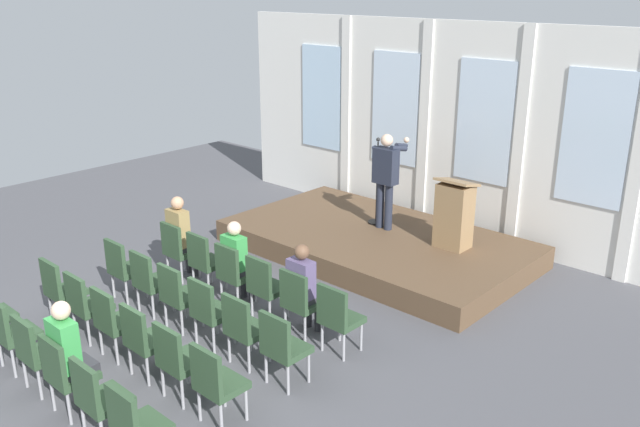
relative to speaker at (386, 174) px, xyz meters
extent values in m
plane|color=#4C4C51|center=(0.07, -5.25, -1.34)|extent=(17.43, 17.43, 0.00)
cube|color=silver|center=(0.07, 1.46, 0.57)|extent=(9.44, 0.10, 3.83)
cube|color=silver|center=(-2.76, 1.40, 0.83)|extent=(1.04, 0.04, 2.11)
cube|color=silver|center=(-2.09, 1.40, 0.57)|extent=(0.20, 0.08, 3.83)
cube|color=silver|center=(-0.87, 1.40, 0.83)|extent=(1.04, 0.04, 2.11)
cube|color=silver|center=(-0.20, 1.40, 0.57)|extent=(0.20, 0.08, 3.83)
cube|color=silver|center=(1.01, 1.40, 0.83)|extent=(1.04, 0.04, 2.11)
cube|color=silver|center=(1.68, 1.40, 0.57)|extent=(0.20, 0.08, 3.83)
cube|color=silver|center=(2.90, 1.40, 0.83)|extent=(1.04, 0.04, 2.11)
cube|color=silver|center=(3.57, 1.40, 0.57)|extent=(0.20, 0.08, 3.83)
cube|color=brown|center=(0.07, -0.30, -1.16)|extent=(5.07, 2.91, 0.37)
cylinder|color=#232838|center=(-0.09, -0.02, -0.56)|extent=(0.14, 0.14, 0.82)
cylinder|color=#232838|center=(0.09, -0.02, -0.56)|extent=(0.14, 0.14, 0.82)
cube|color=#232838|center=(0.00, -0.02, 0.15)|extent=(0.42, 0.22, 0.61)
cube|color=#B28C19|center=(0.00, 0.10, 0.23)|extent=(0.06, 0.01, 0.37)
sphere|color=beige|center=(0.00, -0.01, 0.59)|extent=(0.21, 0.21, 0.21)
cylinder|color=#232838|center=(-0.24, 0.06, 0.24)|extent=(0.09, 0.28, 0.45)
cylinder|color=#232838|center=(0.16, 0.11, 0.46)|extent=(0.15, 0.36, 0.15)
cylinder|color=#232838|center=(0.12, 0.25, 0.48)|extent=(0.11, 0.34, 0.15)
sphere|color=beige|center=(0.04, 0.51, 0.52)|extent=(0.10, 0.10, 0.10)
cylinder|color=black|center=(-0.26, 0.10, -0.95)|extent=(0.28, 0.28, 0.03)
cylinder|color=black|center=(-0.26, 0.10, -0.21)|extent=(0.02, 0.02, 1.45)
sphere|color=#262626|center=(-0.26, 0.10, 0.55)|extent=(0.07, 0.07, 0.07)
cube|color=#93724C|center=(1.35, 0.04, -0.44)|extent=(0.52, 0.40, 1.05)
cube|color=#93724C|center=(1.35, 0.06, 0.12)|extent=(0.60, 0.48, 0.14)
cylinder|color=#99999E|center=(-1.40, -2.97, -1.14)|extent=(0.04, 0.04, 0.40)
cylinder|color=#99999E|center=(-1.76, -2.97, -1.14)|extent=(0.04, 0.04, 0.40)
cylinder|color=#99999E|center=(-1.40, -3.31, -1.14)|extent=(0.04, 0.04, 0.40)
cylinder|color=#99999E|center=(-1.76, -3.31, -1.14)|extent=(0.04, 0.04, 0.40)
cube|color=#2D472D|center=(-1.58, -3.14, -0.90)|extent=(0.46, 0.44, 0.08)
cube|color=#2D472D|center=(-1.58, -3.33, -0.63)|extent=(0.46, 0.06, 0.46)
cylinder|color=#2D2D33|center=(-1.67, -2.96, -1.12)|extent=(0.10, 0.10, 0.44)
cylinder|color=#2D2D33|center=(-1.49, -2.96, -1.12)|extent=(0.10, 0.10, 0.44)
cube|color=#2D2D33|center=(-1.58, -3.08, -0.84)|extent=(0.34, 0.36, 0.12)
cube|color=#997F4C|center=(-1.58, -3.19, -0.49)|extent=(0.36, 0.20, 0.58)
sphere|color=tan|center=(-1.58, -3.17, -0.09)|extent=(0.20, 0.20, 0.20)
cylinder|color=#99999E|center=(-0.74, -2.97, -1.14)|extent=(0.04, 0.04, 0.40)
cylinder|color=#99999E|center=(-1.10, -2.97, -1.14)|extent=(0.04, 0.04, 0.40)
cylinder|color=#99999E|center=(-0.74, -3.31, -1.14)|extent=(0.04, 0.04, 0.40)
cylinder|color=#99999E|center=(-1.10, -3.31, -1.14)|extent=(0.04, 0.04, 0.40)
cube|color=#2D472D|center=(-0.92, -3.14, -0.90)|extent=(0.46, 0.44, 0.08)
cube|color=#2D472D|center=(-0.92, -3.33, -0.63)|extent=(0.46, 0.06, 0.46)
cylinder|color=#99999E|center=(-0.08, -2.97, -1.14)|extent=(0.04, 0.04, 0.40)
cylinder|color=#99999E|center=(-0.44, -2.97, -1.14)|extent=(0.04, 0.04, 0.40)
cylinder|color=#99999E|center=(-0.08, -3.31, -1.14)|extent=(0.04, 0.04, 0.40)
cylinder|color=#99999E|center=(-0.44, -3.31, -1.14)|extent=(0.04, 0.04, 0.40)
cube|color=#2D472D|center=(-0.26, -3.14, -0.90)|extent=(0.46, 0.44, 0.08)
cube|color=#2D472D|center=(-0.26, -3.33, -0.63)|extent=(0.46, 0.06, 0.46)
cylinder|color=#2D2D33|center=(-0.35, -2.96, -1.12)|extent=(0.10, 0.10, 0.44)
cylinder|color=#2D2D33|center=(-0.17, -2.96, -1.12)|extent=(0.10, 0.10, 0.44)
cube|color=#2D2D33|center=(-0.26, -3.08, -0.84)|extent=(0.34, 0.36, 0.12)
cube|color=green|center=(-0.26, -3.19, -0.53)|extent=(0.36, 0.20, 0.50)
sphere|color=beige|center=(-0.26, -3.17, -0.17)|extent=(0.20, 0.20, 0.20)
cylinder|color=#99999E|center=(0.58, -2.97, -1.14)|extent=(0.04, 0.04, 0.40)
cylinder|color=#99999E|center=(0.22, -2.97, -1.14)|extent=(0.04, 0.04, 0.40)
cylinder|color=#99999E|center=(0.58, -3.31, -1.14)|extent=(0.04, 0.04, 0.40)
cylinder|color=#99999E|center=(0.22, -3.31, -1.14)|extent=(0.04, 0.04, 0.40)
cube|color=#2D472D|center=(0.40, -3.14, -0.90)|extent=(0.46, 0.44, 0.08)
cube|color=#2D472D|center=(0.40, -3.33, -0.63)|extent=(0.46, 0.06, 0.46)
cylinder|color=#99999E|center=(1.24, -2.97, -1.14)|extent=(0.04, 0.04, 0.40)
cylinder|color=#99999E|center=(0.88, -2.97, -1.14)|extent=(0.04, 0.04, 0.40)
cylinder|color=#99999E|center=(1.24, -3.31, -1.14)|extent=(0.04, 0.04, 0.40)
cylinder|color=#99999E|center=(0.88, -3.31, -1.14)|extent=(0.04, 0.04, 0.40)
cube|color=#2D472D|center=(1.06, -3.14, -0.90)|extent=(0.46, 0.44, 0.08)
cube|color=#2D472D|center=(1.06, -3.33, -0.63)|extent=(0.46, 0.06, 0.46)
cylinder|color=#2D2D33|center=(0.97, -2.96, -1.12)|extent=(0.10, 0.10, 0.44)
cylinder|color=#2D2D33|center=(1.15, -2.96, -1.12)|extent=(0.10, 0.10, 0.44)
cube|color=#2D2D33|center=(1.06, -3.08, -0.84)|extent=(0.34, 0.36, 0.12)
cube|color=#594C72|center=(1.06, -3.19, -0.53)|extent=(0.36, 0.20, 0.51)
sphere|color=brown|center=(1.06, -3.17, -0.16)|extent=(0.20, 0.20, 0.20)
cylinder|color=#99999E|center=(1.90, -2.97, -1.14)|extent=(0.04, 0.04, 0.40)
cylinder|color=#99999E|center=(1.54, -2.97, -1.14)|extent=(0.04, 0.04, 0.40)
cylinder|color=#99999E|center=(1.90, -3.31, -1.14)|extent=(0.04, 0.04, 0.40)
cylinder|color=#99999E|center=(1.54, -3.31, -1.14)|extent=(0.04, 0.04, 0.40)
cube|color=#2D472D|center=(1.72, -3.14, -0.90)|extent=(0.46, 0.44, 0.08)
cube|color=#2D472D|center=(1.72, -3.33, -0.63)|extent=(0.46, 0.06, 0.46)
cylinder|color=#99999E|center=(-1.40, -3.94, -1.14)|extent=(0.04, 0.04, 0.40)
cylinder|color=#99999E|center=(-1.76, -3.94, -1.14)|extent=(0.04, 0.04, 0.40)
cylinder|color=#99999E|center=(-1.40, -4.28, -1.14)|extent=(0.04, 0.04, 0.40)
cylinder|color=#99999E|center=(-1.76, -4.28, -1.14)|extent=(0.04, 0.04, 0.40)
cube|color=#2D472D|center=(-1.58, -4.11, -0.90)|extent=(0.46, 0.44, 0.08)
cube|color=#2D472D|center=(-1.58, -4.30, -0.63)|extent=(0.46, 0.06, 0.46)
cylinder|color=#99999E|center=(-0.74, -3.94, -1.14)|extent=(0.04, 0.04, 0.40)
cylinder|color=#99999E|center=(-1.10, -3.94, -1.14)|extent=(0.04, 0.04, 0.40)
cylinder|color=#99999E|center=(-0.74, -4.28, -1.14)|extent=(0.04, 0.04, 0.40)
cylinder|color=#99999E|center=(-1.10, -4.28, -1.14)|extent=(0.04, 0.04, 0.40)
cube|color=#2D472D|center=(-0.92, -4.11, -0.90)|extent=(0.46, 0.44, 0.08)
cube|color=#2D472D|center=(-0.92, -4.30, -0.63)|extent=(0.46, 0.06, 0.46)
cylinder|color=#99999E|center=(-0.08, -3.94, -1.14)|extent=(0.04, 0.04, 0.40)
cylinder|color=#99999E|center=(-0.44, -3.94, -1.14)|extent=(0.04, 0.04, 0.40)
cylinder|color=#99999E|center=(-0.08, -4.28, -1.14)|extent=(0.04, 0.04, 0.40)
cylinder|color=#99999E|center=(-0.44, -4.28, -1.14)|extent=(0.04, 0.04, 0.40)
cube|color=#2D472D|center=(-0.26, -4.11, -0.90)|extent=(0.46, 0.44, 0.08)
cube|color=#2D472D|center=(-0.26, -4.30, -0.63)|extent=(0.46, 0.06, 0.46)
cylinder|color=#99999E|center=(0.58, -3.94, -1.14)|extent=(0.04, 0.04, 0.40)
cylinder|color=#99999E|center=(0.22, -3.94, -1.14)|extent=(0.04, 0.04, 0.40)
cylinder|color=#99999E|center=(0.58, -4.28, -1.14)|extent=(0.04, 0.04, 0.40)
cylinder|color=#99999E|center=(0.22, -4.28, -1.14)|extent=(0.04, 0.04, 0.40)
cube|color=#2D472D|center=(0.40, -4.11, -0.90)|extent=(0.46, 0.44, 0.08)
cube|color=#2D472D|center=(0.40, -4.30, -0.63)|extent=(0.46, 0.06, 0.46)
cylinder|color=#99999E|center=(1.24, -3.94, -1.14)|extent=(0.04, 0.04, 0.40)
cylinder|color=#99999E|center=(0.88, -3.94, -1.14)|extent=(0.04, 0.04, 0.40)
cylinder|color=#99999E|center=(1.24, -4.28, -1.14)|extent=(0.04, 0.04, 0.40)
cylinder|color=#99999E|center=(0.88, -4.28, -1.14)|extent=(0.04, 0.04, 0.40)
cube|color=#2D472D|center=(1.06, -4.11, -0.90)|extent=(0.46, 0.44, 0.08)
cube|color=#2D472D|center=(1.06, -4.30, -0.63)|extent=(0.46, 0.06, 0.46)
cylinder|color=#99999E|center=(1.90, -3.94, -1.14)|extent=(0.04, 0.04, 0.40)
cylinder|color=#99999E|center=(1.54, -3.94, -1.14)|extent=(0.04, 0.04, 0.40)
cylinder|color=#99999E|center=(1.90, -4.28, -1.14)|extent=(0.04, 0.04, 0.40)
cylinder|color=#99999E|center=(1.54, -4.28, -1.14)|extent=(0.04, 0.04, 0.40)
cube|color=#2D472D|center=(1.72, -4.11, -0.90)|extent=(0.46, 0.44, 0.08)
cube|color=#2D472D|center=(1.72, -4.30, -0.63)|extent=(0.46, 0.06, 0.46)
cylinder|color=#99999E|center=(-1.40, -4.91, -1.14)|extent=(0.04, 0.04, 0.40)
cylinder|color=#99999E|center=(-1.76, -4.91, -1.14)|extent=(0.04, 0.04, 0.40)
cylinder|color=#99999E|center=(-1.40, -5.25, -1.14)|extent=(0.04, 0.04, 0.40)
cylinder|color=#99999E|center=(-1.76, -5.25, -1.14)|extent=(0.04, 0.04, 0.40)
cube|color=#2D472D|center=(-1.58, -5.08, -0.90)|extent=(0.46, 0.44, 0.08)
cube|color=#2D472D|center=(-1.58, -5.27, -0.63)|extent=(0.46, 0.06, 0.46)
cylinder|color=#99999E|center=(-0.74, -4.91, -1.14)|extent=(0.04, 0.04, 0.40)
cylinder|color=#99999E|center=(-1.10, -4.91, -1.14)|extent=(0.04, 0.04, 0.40)
cylinder|color=#99999E|center=(-0.74, -5.25, -1.14)|extent=(0.04, 0.04, 0.40)
cylinder|color=#99999E|center=(-1.10, -5.25, -1.14)|extent=(0.04, 0.04, 0.40)
cube|color=#2D472D|center=(-0.92, -5.08, -0.90)|extent=(0.46, 0.44, 0.08)
cube|color=#2D472D|center=(-0.92, -5.27, -0.63)|extent=(0.46, 0.06, 0.46)
cylinder|color=#99999E|center=(-0.08, -4.91, -1.14)|extent=(0.04, 0.04, 0.40)
cylinder|color=#99999E|center=(-0.44, -4.91, -1.14)|extent=(0.04, 0.04, 0.40)
cylinder|color=#99999E|center=(-0.08, -5.25, -1.14)|extent=(0.04, 0.04, 0.40)
cylinder|color=#99999E|center=(-0.44, -5.25, -1.14)|extent=(0.04, 0.04, 0.40)
cube|color=#2D472D|center=(-0.26, -5.08, -0.90)|extent=(0.46, 0.44, 0.08)
cube|color=#2D472D|center=(-0.26, -5.27, -0.63)|extent=(0.46, 0.06, 0.46)
cylinder|color=#99999E|center=(0.58, -4.91, -1.14)|extent=(0.04, 0.04, 0.40)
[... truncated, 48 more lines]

